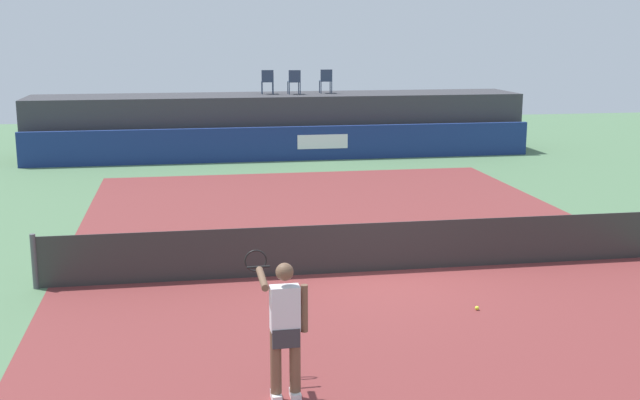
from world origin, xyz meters
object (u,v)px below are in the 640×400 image
(spectator_chair_left, at_px, (294,81))
(net_post_near, at_px, (34,261))
(tennis_ball, at_px, (477,308))
(spectator_chair_far_left, at_px, (267,81))
(tennis_player, at_px, (284,326))
(spectator_chair_center, at_px, (326,80))

(spectator_chair_left, bearing_deg, net_post_near, -114.12)
(tennis_ball, bearing_deg, spectator_chair_far_left, 94.89)
(spectator_chair_left, bearing_deg, spectator_chair_far_left, 165.96)
(spectator_chair_far_left, distance_m, tennis_player, 20.67)
(spectator_chair_far_left, relative_size, spectator_chair_center, 1.00)
(spectator_chair_center, bearing_deg, spectator_chair_left, -166.99)
(spectator_chair_left, height_order, spectator_chair_center, same)
(spectator_chair_center, relative_size, tennis_player, 0.50)
(spectator_chair_center, xyz_separation_m, tennis_player, (-4.20, -20.54, -1.73))
(tennis_player, bearing_deg, spectator_chair_far_left, 84.42)
(spectator_chair_left, bearing_deg, tennis_player, -98.33)
(tennis_player, xyz_separation_m, tennis_ball, (3.53, 2.67, -0.92))
(spectator_chair_left, relative_size, tennis_player, 0.50)
(spectator_chair_far_left, xyz_separation_m, spectator_chair_left, (0.96, -0.24, 0.00))
(spectator_chair_center, distance_m, tennis_player, 21.04)
(net_post_near, distance_m, tennis_player, 6.38)
(net_post_near, relative_size, tennis_ball, 14.71)
(net_post_near, bearing_deg, spectator_chair_center, 62.54)
(net_post_near, bearing_deg, spectator_chair_far_left, 69.28)
(spectator_chair_far_left, relative_size, net_post_near, 0.89)
(spectator_chair_left, bearing_deg, spectator_chair_center, 13.01)
(spectator_chair_left, relative_size, spectator_chair_center, 1.00)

